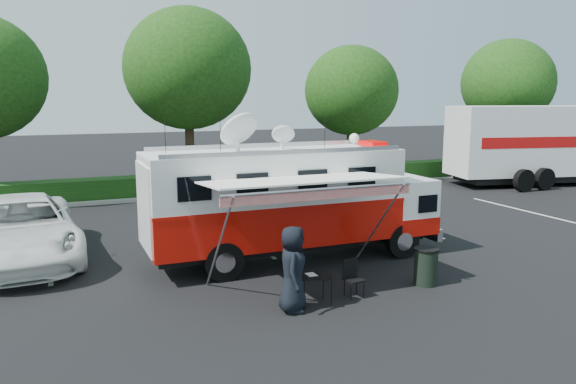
% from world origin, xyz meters
% --- Properties ---
extents(ground_plane, '(120.00, 120.00, 0.00)m').
position_xyz_m(ground_plane, '(0.00, 0.00, 0.00)').
color(ground_plane, black).
rests_on(ground_plane, ground).
extents(back_border, '(60.00, 6.14, 8.87)m').
position_xyz_m(back_border, '(1.14, 12.90, 5.00)').
color(back_border, '#9E998E').
rests_on(back_border, ground_plane).
extents(stall_lines, '(24.12, 5.50, 0.01)m').
position_xyz_m(stall_lines, '(-0.50, 3.00, 0.00)').
color(stall_lines, silver).
rests_on(stall_lines, ground_plane).
extents(command_truck, '(8.48, 2.33, 4.07)m').
position_xyz_m(command_truck, '(-0.07, -0.00, 1.74)').
color(command_truck, black).
rests_on(command_truck, ground_plane).
extents(awning, '(4.63, 2.41, 2.80)m').
position_xyz_m(awning, '(-0.83, -2.43, 2.62)').
color(awning, white).
rests_on(awning, ground_plane).
extents(white_suv, '(3.45, 6.75, 1.83)m').
position_xyz_m(white_suv, '(-7.24, 2.91, 0.00)').
color(white_suv, silver).
rests_on(white_suv, ground_plane).
extents(person, '(0.93, 1.10, 1.91)m').
position_xyz_m(person, '(-1.60, -3.58, 0.00)').
color(person, black).
rests_on(person, ground_plane).
extents(folding_table, '(0.94, 0.79, 0.69)m').
position_xyz_m(folding_table, '(-0.98, -3.37, 0.63)').
color(folding_table, black).
rests_on(folding_table, ground_plane).
extents(folding_chair, '(0.47, 0.49, 0.87)m').
position_xyz_m(folding_chair, '(0.07, -3.23, 0.51)').
color(folding_chair, black).
rests_on(folding_chair, ground_plane).
extents(trash_bin, '(0.62, 0.62, 0.93)m').
position_xyz_m(trash_bin, '(2.16, -3.25, 0.47)').
color(trash_bin, black).
rests_on(trash_bin, ground_plane).
extents(semi_trailer, '(13.73, 5.52, 4.15)m').
position_xyz_m(semi_trailer, '(19.46, 7.51, 2.19)').
color(semi_trailer, silver).
rests_on(semi_trailer, ground_plane).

